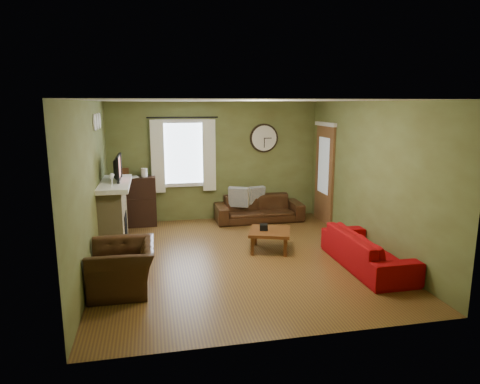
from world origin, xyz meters
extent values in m
cube|color=brown|center=(0.00, 0.00, 0.00)|extent=(4.60, 5.20, 0.00)
cube|color=white|center=(0.00, 0.00, 2.60)|extent=(4.60, 5.20, 0.00)
cube|color=#5D6634|center=(-2.30, 0.00, 1.30)|extent=(0.00, 5.20, 2.60)
cube|color=#5D6634|center=(2.30, 0.00, 1.30)|extent=(0.00, 5.20, 2.60)
cube|color=#5D6634|center=(0.00, 2.60, 1.30)|extent=(4.60, 0.00, 2.60)
cube|color=#5D6634|center=(0.00, -2.60, 1.30)|extent=(4.60, 0.00, 2.60)
cube|color=tan|center=(-2.10, 1.15, 0.55)|extent=(0.40, 1.40, 1.10)
cube|color=black|center=(-1.91, 1.15, 0.30)|extent=(0.04, 0.60, 0.55)
cube|color=white|center=(-2.07, 1.15, 1.14)|extent=(0.58, 1.60, 0.08)
imported|color=black|center=(-2.05, 1.30, 1.35)|extent=(0.08, 0.60, 0.35)
cube|color=#994C3F|center=(-1.97, 1.30, 1.41)|extent=(0.02, 0.62, 0.36)
cylinder|color=white|center=(-2.28, 0.80, 2.25)|extent=(0.28, 0.28, 0.03)
cylinder|color=white|center=(-2.28, 1.15, 2.25)|extent=(0.28, 0.28, 0.03)
cylinder|color=white|center=(-2.28, 1.50, 2.25)|extent=(0.28, 0.28, 0.03)
cylinder|color=black|center=(-0.70, 2.48, 2.27)|extent=(0.03, 0.03, 1.50)
cube|color=white|center=(-1.25, 2.48, 1.45)|extent=(0.28, 0.04, 1.55)
cube|color=white|center=(-0.15, 2.48, 1.45)|extent=(0.28, 0.04, 1.55)
cube|color=brown|center=(2.27, 1.85, 1.05)|extent=(0.05, 0.90, 2.10)
imported|color=#522A12|center=(-1.85, 2.24, 0.96)|extent=(0.24, 0.29, 0.02)
imported|color=#311B0E|center=(0.90, 2.21, 0.28)|extent=(1.92, 0.75, 0.56)
cube|color=gray|center=(0.46, 2.24, 0.55)|extent=(0.45, 0.30, 0.43)
cube|color=gray|center=(0.88, 2.36, 0.55)|extent=(0.40, 0.21, 0.38)
imported|color=#8E0508|center=(1.90, -0.82, 0.28)|extent=(0.75, 1.93, 0.56)
imported|color=#311B0E|center=(-1.84, -0.90, 0.33)|extent=(0.88, 1.01, 0.66)
cube|color=black|center=(0.50, 0.28, 0.40)|extent=(0.16, 0.16, 0.11)
camera|label=1|loc=(-1.39, -6.71, 2.55)|focal=32.00mm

